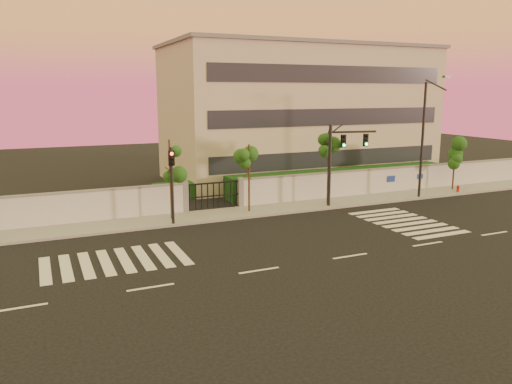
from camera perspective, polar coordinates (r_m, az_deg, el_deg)
ground at (r=25.56m, az=10.69°, el=-7.22°), size 120.00×120.00×0.00m
sidewalk at (r=34.34m, az=0.73°, el=-2.09°), size 60.00×3.00×0.15m
perimeter_wall at (r=35.50m, az=-0.13°, el=0.01°), size 60.00×0.36×2.20m
hedge_row at (r=38.43m, az=-0.33°, el=0.50°), size 41.00×4.25×1.80m
institutional_building at (r=47.75m, az=4.85°, el=9.04°), size 24.40×12.40×12.25m
road_markings at (r=27.84m, az=3.59°, el=-5.47°), size 57.00×7.62×0.02m
street_tree_c at (r=31.54m, az=-9.80°, el=3.45°), size 1.40×1.11×5.18m
street_tree_d at (r=33.15m, az=-0.78°, el=3.35°), size 1.63×1.30×4.67m
street_tree_e at (r=35.86m, az=8.32°, el=4.76°), size 1.48×1.18×5.46m
street_tree_f at (r=43.96m, az=21.80°, el=4.04°), size 1.61×1.28×4.17m
traffic_signal_main at (r=35.57m, az=9.47°, el=4.18°), size 3.69×0.83×5.87m
traffic_signal_secondary at (r=30.41m, az=-9.59°, el=1.74°), size 0.38×0.35×4.83m
streetlight_east at (r=39.62m, az=18.71°, el=6.29°), size 0.55×2.21×9.19m
fire_hydrant at (r=43.38m, az=22.07°, el=0.27°), size 0.27×0.26×0.69m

